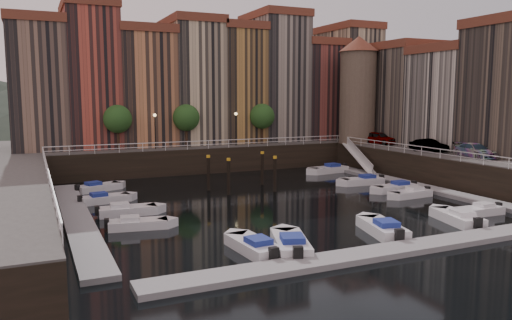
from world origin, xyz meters
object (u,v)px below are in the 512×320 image
boat_left_1 (137,224)px  corner_tower (358,88)px  gangway (358,156)px  car_a (379,139)px  mooring_pilings (244,174)px  boat_left_3 (104,199)px  car_b (429,146)px  car_c (475,152)px  boat_left_2 (126,210)px

boat_left_1 → corner_tower: bearing=40.9°
gangway → car_a: bearing=18.4°
car_a → mooring_pilings: bearing=-175.8°
boat_left_3 → car_b: car_b is taller
gangway → car_a: size_ratio=1.77×
car_c → boat_left_3: bearing=174.3°
boat_left_3 → car_c: 35.78m
car_b → car_a: bearing=75.8°
car_a → gangway: bearing=-174.5°
boat_left_3 → car_b: 34.36m
car_a → car_c: size_ratio=0.97×
car_a → car_c: car_a is taller
mooring_pilings → car_a: 22.45m
mooring_pilings → boat_left_3: 13.37m
gangway → mooring_pilings: size_ratio=1.28×
corner_tower → car_a: size_ratio=2.94×
corner_tower → mooring_pilings: size_ratio=2.12×
mooring_pilings → boat_left_2: 13.66m
boat_left_2 → car_c: (33.72, -2.83, 3.35)m
gangway → boat_left_3: gangway is taller
car_c → car_a: bearing=97.7°
gangway → car_c: car_c is taller
corner_tower → car_a: bearing=-69.8°
gangway → car_b: bearing=-66.3°
boat_left_2 → car_b: bearing=7.9°
boat_left_3 → boat_left_2: bearing=-88.4°
boat_left_2 → corner_tower: bearing=28.2°
boat_left_1 → gangway: bearing=36.9°
boat_left_2 → car_c: 34.00m
boat_left_2 → boat_left_3: (-0.94, 5.38, -0.02)m
mooring_pilings → boat_left_1: mooring_pilings is taller
corner_tower → car_a: (1.16, -3.15, -6.39)m
car_c → mooring_pilings: bearing=165.9°
boat_left_1 → car_b: bearing=22.1°
car_b → car_c: bearing=-95.3°
car_b → car_c: size_ratio=0.88×
boat_left_3 → car_c: size_ratio=0.92×
boat_left_2 → car_a: (33.71, 12.25, 3.44)m
gangway → boat_left_3: 31.13m
corner_tower → boat_left_2: 37.33m
corner_tower → car_c: size_ratio=2.83×
boat_left_2 → car_c: bearing=-1.9°
mooring_pilings → car_b: car_b is taller
boat_left_1 → boat_left_3: boat_left_3 is taller
car_a → boat_left_1: bearing=-166.7°
mooring_pilings → car_a: bearing=17.1°
mooring_pilings → car_a: (21.36, 6.56, 2.15)m
car_c → car_b: bearing=103.2°
boat_left_2 → car_b: car_b is taller
gangway → car_c: size_ratio=1.71×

